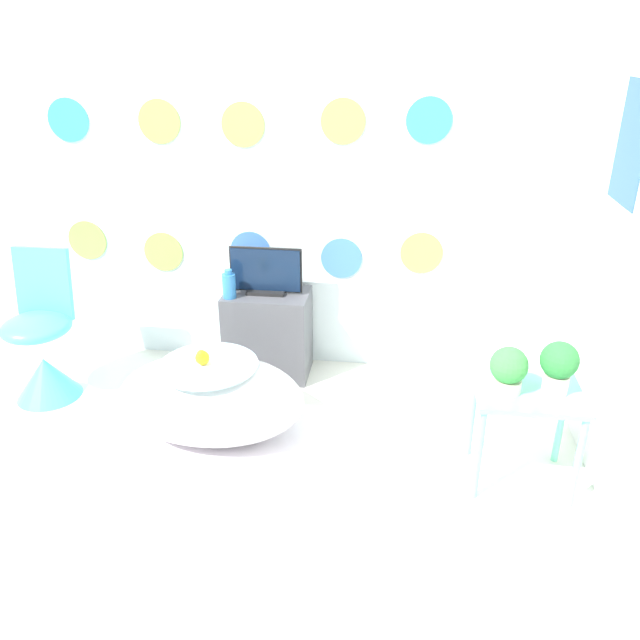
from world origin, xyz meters
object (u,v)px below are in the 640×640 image
(tv, at_px, (266,273))
(vase, at_px, (229,285))
(potted_plant_left, at_px, (509,369))
(chair, at_px, (43,353))
(bathtub, at_px, (211,398))
(potted_plant_right, at_px, (559,365))

(tv, height_order, vase, tv)
(vase, relative_size, potted_plant_left, 0.80)
(potted_plant_left, bearing_deg, chair, 169.98)
(bathtub, height_order, potted_plant_right, potted_plant_right)
(chair, bearing_deg, potted_plant_left, -10.02)
(chair, height_order, potted_plant_right, chair)
(tv, xyz_separation_m, vase, (-0.20, -0.10, -0.05))
(potted_plant_right, bearing_deg, tv, 149.99)
(tv, height_order, potted_plant_right, tv)
(bathtub, relative_size, potted_plant_left, 4.53)
(potted_plant_left, xyz_separation_m, potted_plant_right, (0.22, 0.02, 0.03))
(bathtub, distance_m, tv, 0.86)
(tv, xyz_separation_m, potted_plant_right, (1.52, -0.88, -0.04))
(chair, relative_size, potted_plant_left, 4.00)
(chair, xyz_separation_m, potted_plant_left, (2.55, -0.45, 0.32))
(chair, bearing_deg, bathtub, -13.60)
(bathtub, relative_size, potted_plant_right, 3.98)
(tv, height_order, potted_plant_left, tv)
(chair, xyz_separation_m, vase, (1.05, 0.35, 0.34))
(potted_plant_left, bearing_deg, bathtub, 172.70)
(bathtub, height_order, tv, tv)
(potted_plant_right, bearing_deg, bathtub, 174.34)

